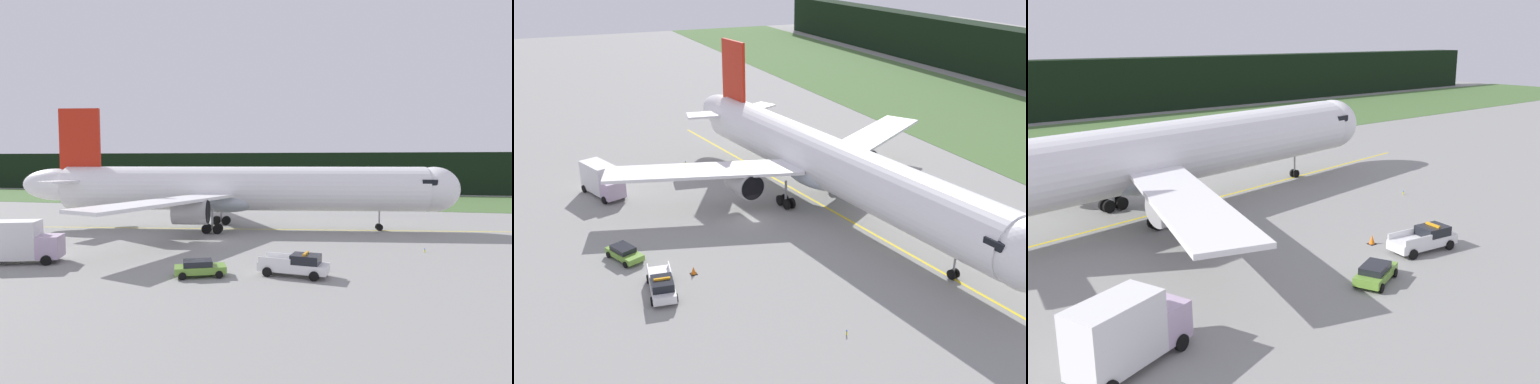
% 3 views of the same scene
% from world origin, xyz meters
% --- Properties ---
extents(ground, '(320.00, 320.00, 0.00)m').
position_xyz_m(ground, '(0.00, 0.00, 0.00)').
color(ground, gray).
extents(taxiway_centerline_main, '(74.91, 10.99, 0.01)m').
position_xyz_m(taxiway_centerline_main, '(1.26, 9.10, 0.00)').
color(taxiway_centerline_main, yellow).
rests_on(taxiway_centerline_main, ground).
extents(airliner, '(58.10, 44.88, 16.08)m').
position_xyz_m(airliner, '(0.81, 9.03, 5.29)').
color(airliner, white).
rests_on(airliner, ground).
extents(ops_pickup_truck, '(5.73, 2.84, 1.94)m').
position_xyz_m(ops_pickup_truck, '(11.03, -12.67, 0.90)').
color(ops_pickup_truck, white).
rests_on(ops_pickup_truck, ground).
extents(catering_truck, '(6.94, 4.46, 3.96)m').
position_xyz_m(catering_truck, '(-13.56, -13.54, 1.96)').
color(catering_truck, '#BCA4C2').
rests_on(catering_truck, ground).
extents(staff_car, '(4.38, 3.14, 1.30)m').
position_xyz_m(staff_car, '(3.58, -14.37, 0.70)').
color(staff_car, '#6A9C36').
rests_on(staff_car, ground).
extents(apron_cone, '(0.60, 0.60, 0.75)m').
position_xyz_m(apron_cone, '(8.95, -9.25, 0.37)').
color(apron_cone, black).
rests_on(apron_cone, ground).
extents(taxiway_edge_light_east, '(0.12, 0.12, 0.42)m').
position_xyz_m(taxiway_edge_light_east, '(22.52, -1.36, 0.23)').
color(taxiway_edge_light_east, yellow).
rests_on(taxiway_edge_light_east, ground).
extents(taxiway_edge_light_west, '(0.12, 0.12, 0.46)m').
position_xyz_m(taxiway_edge_light_west, '(-20.23, -1.36, 0.25)').
color(taxiway_edge_light_west, yellow).
rests_on(taxiway_edge_light_west, ground).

